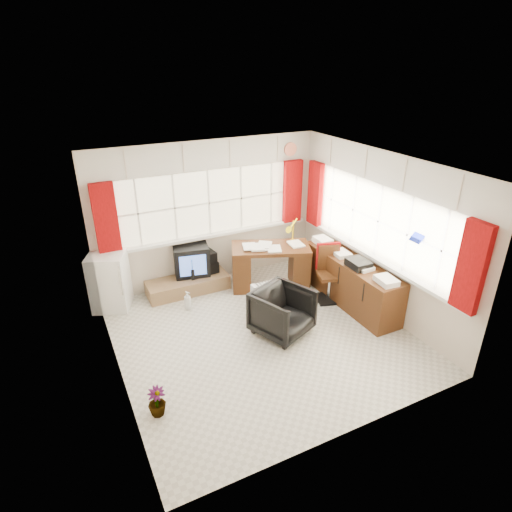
# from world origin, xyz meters

# --- Properties ---
(ground) EXTENTS (4.00, 4.00, 0.00)m
(ground) POSITION_xyz_m (0.00, 0.00, 0.00)
(ground) COLOR beige
(ground) RESTS_ON ground
(room_walls) EXTENTS (4.00, 4.00, 4.00)m
(room_walls) POSITION_xyz_m (0.00, 0.00, 1.50)
(room_walls) COLOR beige
(room_walls) RESTS_ON ground
(window_back) EXTENTS (3.70, 0.12, 3.60)m
(window_back) POSITION_xyz_m (0.00, 1.94, 0.95)
(window_back) COLOR #FFF3C9
(window_back) RESTS_ON room_walls
(window_right) EXTENTS (0.12, 3.70, 3.60)m
(window_right) POSITION_xyz_m (1.94, 0.00, 0.95)
(window_right) COLOR #FFF3C9
(window_right) RESTS_ON room_walls
(curtains) EXTENTS (3.83, 3.83, 1.15)m
(curtains) POSITION_xyz_m (0.92, 0.93, 1.46)
(curtains) COLOR #9B080B
(curtains) RESTS_ON room_walls
(overhead_cabinets) EXTENTS (3.98, 3.98, 0.48)m
(overhead_cabinets) POSITION_xyz_m (0.98, 0.98, 2.25)
(overhead_cabinets) COLOR beige
(overhead_cabinets) RESTS_ON room_walls
(desk) EXTENTS (1.47, 1.11, 0.80)m
(desk) POSITION_xyz_m (0.82, 1.26, 0.43)
(desk) COLOR #583014
(desk) RESTS_ON ground
(desk_lamp) EXTENTS (0.17, 0.16, 0.42)m
(desk_lamp) POSITION_xyz_m (1.27, 1.30, 1.05)
(desk_lamp) COLOR yellow
(desk_lamp) RESTS_ON desk
(task_chair) EXTENTS (0.50, 0.52, 0.95)m
(task_chair) POSITION_xyz_m (1.50, 0.50, 0.51)
(task_chair) COLOR black
(task_chair) RESTS_ON ground
(office_chair) EXTENTS (0.98, 0.99, 0.69)m
(office_chair) POSITION_xyz_m (0.31, -0.06, 0.35)
(office_chair) COLOR black
(office_chair) RESTS_ON ground
(radiator) EXTENTS (0.36, 0.15, 0.54)m
(radiator) POSITION_xyz_m (0.33, 0.53, 0.22)
(radiator) COLOR white
(radiator) RESTS_ON ground
(credenza) EXTENTS (0.50, 2.00, 0.85)m
(credenza) POSITION_xyz_m (1.73, 0.20, 0.39)
(credenza) COLOR #583014
(credenza) RESTS_ON ground
(file_tray) EXTENTS (0.29, 0.37, 0.12)m
(file_tray) POSITION_xyz_m (1.67, -0.02, 0.81)
(file_tray) COLOR black
(file_tray) RESTS_ON credenza
(tv_bench) EXTENTS (1.40, 0.50, 0.25)m
(tv_bench) POSITION_xyz_m (-0.55, 1.72, 0.12)
(tv_bench) COLOR olive
(tv_bench) RESTS_ON ground
(crt_tv) EXTENTS (0.68, 0.65, 0.53)m
(crt_tv) POSITION_xyz_m (-0.41, 1.90, 0.52)
(crt_tv) COLOR black
(crt_tv) RESTS_ON tv_bench
(hifi_stack) EXTENTS (0.58, 0.41, 0.39)m
(hifi_stack) POSITION_xyz_m (-0.26, 1.81, 0.44)
(hifi_stack) COLOR black
(hifi_stack) RESTS_ON tv_bench
(mini_fridge) EXTENTS (0.72, 0.72, 0.94)m
(mini_fridge) POSITION_xyz_m (-1.80, 1.80, 0.47)
(mini_fridge) COLOR white
(mini_fridge) RESTS_ON ground
(spray_bottle_a) EXTENTS (0.17, 0.17, 0.31)m
(spray_bottle_a) POSITION_xyz_m (-0.74, 1.18, 0.16)
(spray_bottle_a) COLOR silver
(spray_bottle_a) RESTS_ON ground
(spray_bottle_b) EXTENTS (0.13, 0.13, 0.20)m
(spray_bottle_b) POSITION_xyz_m (0.30, 1.30, 0.10)
(spray_bottle_b) COLOR #8ED4D2
(spray_bottle_b) RESTS_ON ground
(flower_vase) EXTENTS (0.21, 0.21, 0.36)m
(flower_vase) POSITION_xyz_m (-1.75, -0.82, 0.18)
(flower_vase) COLOR black
(flower_vase) RESTS_ON ground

